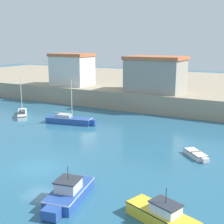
% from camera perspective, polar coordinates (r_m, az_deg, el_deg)
% --- Properties ---
extents(ground_plane, '(200.00, 200.00, 0.00)m').
position_cam_1_polar(ground_plane, '(27.38, -13.39, -9.86)').
color(ground_plane, '#28607F').
extents(quay_seawall, '(120.00, 40.00, 2.79)m').
position_cam_1_polar(quay_seawall, '(64.91, 12.94, 4.37)').
color(quay_seawall, gray).
rests_on(quay_seawall, ground).
extents(sailboat_white_0, '(4.82, 5.01, 5.55)m').
position_cam_1_polar(sailboat_white_0, '(46.13, -16.08, -0.29)').
color(sailboat_white_0, white).
rests_on(sailboat_white_0, ground).
extents(motorboat_yellow_1, '(5.28, 2.93, 2.34)m').
position_cam_1_polar(motorboat_yellow_1, '(19.08, 9.55, -18.36)').
color(motorboat_yellow_1, yellow).
rests_on(motorboat_yellow_1, ground).
extents(dinghy_white_2, '(2.79, 2.83, 0.56)m').
position_cam_1_polar(dinghy_white_2, '(29.87, 15.17, -7.49)').
color(dinghy_white_2, white).
rests_on(dinghy_white_2, ground).
extents(motorboat_blue_3, '(2.71, 5.40, 2.41)m').
position_cam_1_polar(motorboat_blue_3, '(21.57, -7.93, -14.42)').
color(motorboat_blue_3, '#284C9E').
rests_on(motorboat_blue_3, ground).
extents(sailboat_blue_5, '(6.80, 2.73, 5.70)m').
position_cam_1_polar(sailboat_blue_5, '(40.81, -7.75, -1.42)').
color(sailboat_blue_5, '#284C9E').
rests_on(sailboat_blue_5, ground).
extents(harbor_shed_near_wharf, '(8.78, 6.47, 5.47)m').
position_cam_1_polar(harbor_shed_near_wharf, '(49.24, 8.00, 6.92)').
color(harbor_shed_near_wharf, gray).
rests_on(harbor_shed_near_wharf, quay_seawall).
extents(harbor_shed_mid_row, '(7.06, 5.24, 5.63)m').
position_cam_1_polar(harbor_shed_mid_row, '(56.97, -7.31, 7.78)').
color(harbor_shed_mid_row, silver).
rests_on(harbor_shed_mid_row, quay_seawall).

